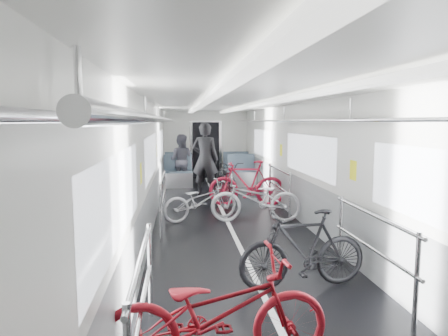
% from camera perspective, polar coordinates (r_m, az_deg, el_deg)
% --- Properties ---
extents(car_shell, '(3.02, 14.01, 2.41)m').
position_cam_1_polar(car_shell, '(9.21, -0.42, 1.03)').
color(car_shell, black).
rests_on(car_shell, ground).
extents(bike_left_near, '(1.91, 0.78, 0.98)m').
position_cam_1_polar(bike_left_near, '(3.44, -1.04, -19.96)').
color(bike_left_near, '#AA1520').
rests_on(bike_left_near, floor).
extents(bike_left_far, '(1.68, 1.02, 0.83)m').
position_cam_1_polar(bike_left_far, '(8.23, -3.37, -4.67)').
color(bike_left_far, '#A9A8AD').
rests_on(bike_left_far, floor).
extents(bike_right_near, '(1.65, 0.60, 0.97)m').
position_cam_1_polar(bike_right_near, '(5.05, 11.23, -11.31)').
color(bike_right_near, black).
rests_on(bike_right_near, floor).
extents(bike_right_mid, '(1.89, 0.85, 0.96)m').
position_cam_1_polar(bike_right_mid, '(8.11, 4.55, -4.40)').
color(bike_right_mid, silver).
rests_on(bike_right_mid, floor).
extents(bike_right_far, '(1.89, 0.73, 1.11)m').
position_cam_1_polar(bike_right_far, '(9.60, 3.32, -2.20)').
color(bike_right_far, '#A5142B').
rests_on(bike_right_far, floor).
extents(bike_aisle, '(0.95, 1.91, 0.96)m').
position_cam_1_polar(bike_aisle, '(10.95, 0.35, -1.48)').
color(bike_aisle, black).
rests_on(bike_aisle, floor).
extents(person_standing, '(0.85, 0.68, 2.01)m').
position_cam_1_polar(person_standing, '(10.93, -2.71, 1.27)').
color(person_standing, black).
rests_on(person_standing, floor).
extents(person_seated, '(0.92, 0.80, 1.63)m').
position_cam_1_polar(person_seated, '(12.60, -6.19, 1.10)').
color(person_seated, '#33313A').
rests_on(person_seated, floor).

